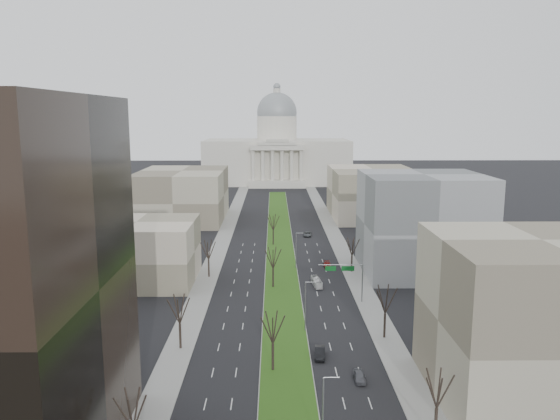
{
  "coord_description": "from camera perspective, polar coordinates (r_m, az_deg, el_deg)",
  "views": [
    {
      "loc": [
        -1.81,
        -36.55,
        38.02
      ],
      "look_at": [
        -0.13,
        108.92,
        12.45
      ],
      "focal_mm": 35.0,
      "sensor_mm": 36.0,
      "label": 1
    }
  ],
  "objects": [
    {
      "name": "building_tan_right",
      "position": [
        81.49,
        25.11,
        -10.38
      ],
      "size": [
        26.0,
        24.0,
        22.0
      ],
      "primitive_type": "cube",
      "color": "gray",
      "rests_on": "ground"
    },
    {
      "name": "tree_median_b",
      "position": [
        120.61,
        -0.73,
        -4.94
      ],
      "size": [
        5.4,
        5.4,
        9.72
      ],
      "color": "black",
      "rests_on": "ground"
    },
    {
      "name": "car_black",
      "position": [
        89.57,
        4.18,
        -14.64
      ],
      "size": [
        2.0,
        4.75,
        1.52
      ],
      "primitive_type": "imported",
      "rotation": [
        0.0,
        0.0,
        -0.09
      ],
      "color": "black",
      "rests_on": "ground"
    },
    {
      "name": "capitol",
      "position": [
        306.91,
        -0.32,
        5.91
      ],
      "size": [
        80.0,
        46.0,
        55.0
      ],
      "color": "beige",
      "rests_on": "ground"
    },
    {
      "name": "tree_right_far",
      "position": [
        133.71,
        7.55,
        -3.74
      ],
      "size": [
        5.04,
        5.04,
        9.07
      ],
      "color": "black",
      "rests_on": "ground"
    },
    {
      "name": "streetlamp_median_b",
      "position": [
        97.55,
        2.69,
        -9.95
      ],
      "size": [
        1.9,
        0.2,
        9.16
      ],
      "color": "gray",
      "rests_on": "ground"
    },
    {
      "name": "tree_right_mid",
      "position": [
        95.68,
        10.97,
        -9.04
      ],
      "size": [
        5.52,
        5.52,
        9.94
      ],
      "color": "black",
      "rests_on": "ground"
    },
    {
      "name": "tree_left_far",
      "position": [
        129.31,
        -7.5,
        -4.07
      ],
      "size": [
        5.28,
        5.28,
        9.5
      ],
      "color": "black",
      "rests_on": "ground"
    },
    {
      "name": "mast_arm_signs",
      "position": [
        112.3,
        7.24,
        -6.62
      ],
      "size": [
        9.12,
        0.24,
        8.09
      ],
      "color": "gray",
      "rests_on": "ground"
    },
    {
      "name": "car_grey_near",
      "position": [
        83.22,
        8.3,
        -16.81
      ],
      "size": [
        1.59,
        3.93,
        1.33
      ],
      "primitive_type": "imported",
      "rotation": [
        0.0,
        0.0,
        0.0
      ],
      "color": "#52535A",
      "rests_on": "ground"
    },
    {
      "name": "car_red",
      "position": [
        138.14,
        5.0,
        -5.75
      ],
      "size": [
        2.04,
        4.71,
        1.35
      ],
      "primitive_type": "imported",
      "rotation": [
        0.0,
        0.0,
        0.03
      ],
      "color": "maroon",
      "rests_on": "ground"
    },
    {
      "name": "car_grey_far",
      "position": [
        172.71,
        2.91,
        -2.53
      ],
      "size": [
        2.69,
        5.04,
        1.35
      ],
      "primitive_type": "imported",
      "rotation": [
        0.0,
        0.0,
        -0.1
      ],
      "color": "#43474A",
      "rests_on": "ground"
    },
    {
      "name": "ground",
      "position": [
        161.11,
        0.0,
        -3.68
      ],
      "size": [
        600.0,
        600.0,
        0.0
      ],
      "primitive_type": "plane",
      "color": "black",
      "rests_on": "ground"
    },
    {
      "name": "building_far_right",
      "position": [
        206.93,
        9.6,
        1.77
      ],
      "size": [
        30.0,
        40.0,
        18.0
      ],
      "primitive_type": "cube",
      "color": "gray",
      "rests_on": "ground"
    },
    {
      "name": "streetlamp_median_a",
      "position": [
        65.82,
        4.57,
        -20.37
      ],
      "size": [
        1.9,
        0.2,
        9.16
      ],
      "color": "gray",
      "rests_on": "ground"
    },
    {
      "name": "streetlamp_median_c",
      "position": [
        135.79,
        1.71,
        -4.19
      ],
      "size": [
        1.9,
        0.2,
        9.16
      ],
      "color": "gray",
      "rests_on": "ground"
    },
    {
      "name": "tree_right_near",
      "position": [
        69.08,
        16.15,
        -17.43
      ],
      "size": [
        5.16,
        5.16,
        9.29
      ],
      "color": "black",
      "rests_on": "ground"
    },
    {
      "name": "tree_median_c",
      "position": [
        159.59,
        -0.72,
        -1.24
      ],
      "size": [
        5.4,
        5.4,
        9.72
      ],
      "color": "black",
      "rests_on": "ground"
    },
    {
      "name": "sidewalk_left",
      "position": [
        137.81,
        -7.21,
        -6.09
      ],
      "size": [
        5.0,
        330.0,
        0.15
      ],
      "primitive_type": "cube",
      "color": "gray",
      "rests_on": "ground"
    },
    {
      "name": "building_beige_left",
      "position": [
        129.27,
        -14.64,
        -4.25
      ],
      "size": [
        26.0,
        22.0,
        14.0
      ],
      "primitive_type": "cube",
      "color": "gray",
      "rests_on": "ground"
    },
    {
      "name": "building_far_left",
      "position": [
        201.43,
        -10.14,
        1.53
      ],
      "size": [
        30.0,
        40.0,
        18.0
      ],
      "primitive_type": "cube",
      "color": "gray",
      "rests_on": "ground"
    },
    {
      "name": "sidewalk_right",
      "position": [
        138.27,
        7.43,
        -6.04
      ],
      "size": [
        5.0,
        330.0,
        0.15
      ],
      "primitive_type": "cube",
      "color": "gray",
      "rests_on": "ground"
    },
    {
      "name": "tree_left_mid",
      "position": [
        91.37,
        -10.48,
        -10.05
      ],
      "size": [
        5.4,
        5.4,
        9.72
      ],
      "color": "black",
      "rests_on": "ground"
    },
    {
      "name": "box_van",
      "position": [
        123.69,
        3.84,
        -7.51
      ],
      "size": [
        2.28,
        6.67,
        1.82
      ],
      "primitive_type": "imported",
      "rotation": [
        0.0,
        0.0,
        0.12
      ],
      "color": "silver",
      "rests_on": "ground"
    },
    {
      "name": "tree_median_a",
      "position": [
        82.6,
        -0.76,
        -12.09
      ],
      "size": [
        5.4,
        5.4,
        9.72
      ],
      "color": "black",
      "rests_on": "ground"
    },
    {
      "name": "tree_left_near",
      "position": [
        64.8,
        -15.19,
        -19.4
      ],
      "size": [
        5.1,
        5.1,
        9.18
      ],
      "color": "black",
      "rests_on": "ground"
    },
    {
      "name": "median",
      "position": [
        160.1,
        0.0,
        -3.73
      ],
      "size": [
        8.0,
        222.03,
        0.2
      ],
      "color": "#999993",
      "rests_on": "ground"
    },
    {
      "name": "building_grey_right",
      "position": [
        135.96,
        14.63,
        -1.39
      ],
      "size": [
        28.0,
        26.0,
        24.0
      ],
      "primitive_type": "cube",
      "color": "slate",
      "rests_on": "ground"
    }
  ]
}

